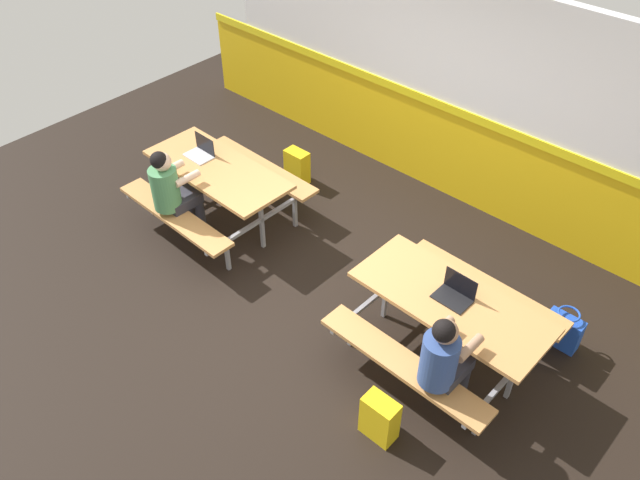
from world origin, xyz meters
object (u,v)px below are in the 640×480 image
(backpack_dark, at_px, (380,418))
(satchel_spare, at_px, (297,167))
(laptop_dark, at_px, (455,293))
(laptop_silver, at_px, (201,152))
(student_nearer, at_px, (172,189))
(tote_bag_bright, at_px, (563,330))
(picnic_table_left, at_px, (218,180))
(picnic_table_right, at_px, (449,312))
(student_further, at_px, (444,358))

(backpack_dark, relative_size, satchel_spare, 1.00)
(laptop_dark, bearing_deg, laptop_silver, -179.40)
(student_nearer, bearing_deg, tote_bag_bright, 20.38)
(picnic_table_left, bearing_deg, satchel_spare, 84.31)
(student_nearer, relative_size, satchel_spare, 2.74)
(picnic_table_right, height_order, student_further, student_further)
(satchel_spare, bearing_deg, tote_bag_bright, -4.02)
(picnic_table_left, xyz_separation_m, laptop_dark, (3.06, 0.08, 0.21))
(picnic_table_left, xyz_separation_m, picnic_table_right, (3.06, 0.04, 0.00))
(satchel_spare, bearing_deg, student_nearer, -97.01)
(picnic_table_left, height_order, backpack_dark, picnic_table_left)
(backpack_dark, bearing_deg, laptop_silver, 162.85)
(student_nearer, bearing_deg, laptop_dark, 11.38)
(laptop_dark, height_order, tote_bag_bright, laptop_dark)
(picnic_table_left, height_order, laptop_silver, laptop_silver)
(student_nearer, height_order, tote_bag_bright, student_nearer)
(picnic_table_right, distance_m, student_nearer, 3.21)
(picnic_table_right, distance_m, satchel_spare, 3.17)
(student_further, height_order, satchel_spare, student_further)
(laptop_silver, bearing_deg, student_nearer, -69.54)
(picnic_table_left, height_order, student_nearer, student_nearer)
(student_further, xyz_separation_m, satchel_spare, (-3.24, 1.68, -0.49))
(satchel_spare, bearing_deg, picnic_table_left, -95.69)
(backpack_dark, bearing_deg, picnic_table_left, 161.96)
(student_nearer, bearing_deg, picnic_table_left, 80.25)
(picnic_table_right, xyz_separation_m, satchel_spare, (-2.94, 1.12, -0.36))
(student_further, bearing_deg, backpack_dark, -113.20)
(picnic_table_left, bearing_deg, tote_bag_bright, 13.26)
(picnic_table_left, bearing_deg, picnic_table_right, 0.81)
(picnic_table_left, xyz_separation_m, student_further, (3.36, -0.52, 0.13))
(picnic_table_left, distance_m, picnic_table_right, 3.06)
(student_further, relative_size, satchel_spare, 2.74)
(backpack_dark, height_order, satchel_spare, same)
(student_further, relative_size, backpack_dark, 2.74)
(student_further, height_order, backpack_dark, student_further)
(laptop_dark, height_order, satchel_spare, laptop_dark)
(picnic_table_right, distance_m, backpack_dark, 1.13)
(picnic_table_left, distance_m, laptop_silver, 0.39)
(student_further, bearing_deg, laptop_silver, 171.25)
(tote_bag_bright, xyz_separation_m, satchel_spare, (-3.71, 0.26, 0.02))
(student_nearer, bearing_deg, backpack_dark, -8.24)
(picnic_table_right, bearing_deg, laptop_dark, 86.15)
(backpack_dark, distance_m, tote_bag_bright, 2.04)
(backpack_dark, bearing_deg, satchel_spare, 144.17)
(student_further, distance_m, satchel_spare, 3.69)
(student_further, bearing_deg, tote_bag_bright, 71.88)
(laptop_dark, height_order, backpack_dark, laptop_dark)
(laptop_silver, bearing_deg, picnic_table_left, -8.05)
(picnic_table_right, height_order, laptop_silver, laptop_silver)
(student_nearer, distance_m, laptop_dark, 3.22)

